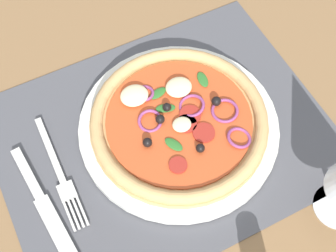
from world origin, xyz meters
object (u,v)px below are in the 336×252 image
pizza (179,121)px  knife (46,209)px  plate (179,128)px  fork (61,177)px

pizza → knife: pizza is taller
plate → fork: plate is taller
plate → pizza: bearing=-99.8°
fork → knife: size_ratio=0.90×
plate → fork: size_ratio=1.58×
pizza → knife: (21.07, 2.93, -2.10)cm
plate → pizza: size_ratio=1.13×
pizza → knife: size_ratio=1.25×
knife → plate: bearing=92.3°
knife → pizza: bearing=92.6°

